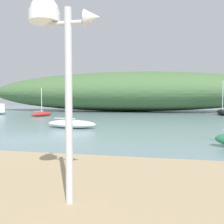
# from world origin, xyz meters

# --- Properties ---
(ground_plane) EXTENTS (120.00, 120.00, 0.00)m
(ground_plane) POSITION_xyz_m (0.00, 0.00, 0.00)
(ground_plane) COLOR gray
(distant_hill) EXTENTS (48.71, 13.40, 6.47)m
(distant_hill) POSITION_xyz_m (0.30, 29.61, 3.24)
(distant_hill) COLOR #476B3D
(distant_hill) RESTS_ON ground
(mast_structure) EXTENTS (1.18, 0.50, 3.37)m
(mast_structure) POSITION_xyz_m (4.45, -6.94, 2.97)
(mast_structure) COLOR silver
(mast_structure) RESTS_ON beach_sand
(sailboat_near_shore) EXTENTS (1.15, 3.22, 4.25)m
(sailboat_near_shore) POSITION_xyz_m (13.52, 21.57, 0.37)
(sailboat_near_shore) COLOR black
(sailboat_near_shore) RESTS_ON ground
(sailboat_far_left) EXTENTS (2.02, 3.08, 3.27)m
(sailboat_far_left) POSITION_xyz_m (-7.45, 15.16, 0.28)
(sailboat_far_left) COLOR #B72D28
(sailboat_far_left) RESTS_ON ground
(sailboat_outer_mooring) EXTENTS (3.69, 1.81, 3.65)m
(sailboat_outer_mooring) POSITION_xyz_m (0.18, 4.80, 0.29)
(sailboat_outer_mooring) COLOR white
(sailboat_outer_mooring) RESTS_ON ground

